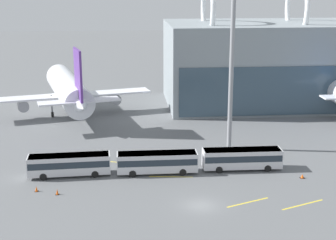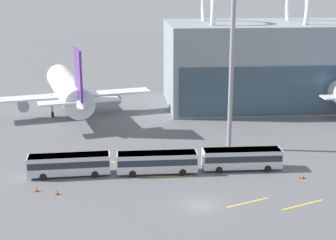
# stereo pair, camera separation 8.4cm
# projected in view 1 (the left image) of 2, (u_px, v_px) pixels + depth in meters

# --- Properties ---
(ground_plane) EXTENTS (440.00, 440.00, 0.00)m
(ground_plane) POSITION_uv_depth(u_px,v_px,m) (201.00, 205.00, 63.16)
(ground_plane) COLOR slate
(airliner_at_gate_near) EXTENTS (32.84, 34.95, 15.08)m
(airliner_at_gate_near) POSITION_uv_depth(u_px,v_px,m) (69.00, 89.00, 104.13)
(airliner_at_gate_near) COLOR silver
(airliner_at_gate_near) RESTS_ON ground_plane
(airliner_at_gate_far) EXTENTS (32.31, 36.76, 15.45)m
(airliner_at_gate_far) POSITION_uv_depth(u_px,v_px,m) (326.00, 85.00, 108.91)
(airliner_at_gate_far) COLOR silver
(airliner_at_gate_far) RESTS_ON ground_plane
(shuttle_bus_0) EXTENTS (11.55, 3.32, 3.05)m
(shuttle_bus_0) POSITION_uv_depth(u_px,v_px,m) (69.00, 164.00, 72.25)
(shuttle_bus_0) COLOR silver
(shuttle_bus_0) RESTS_ON ground_plane
(shuttle_bus_1) EXTENTS (11.43, 2.84, 3.05)m
(shuttle_bus_1) POSITION_uv_depth(u_px,v_px,m) (157.00, 161.00, 73.18)
(shuttle_bus_1) COLOR silver
(shuttle_bus_1) RESTS_ON ground_plane
(shuttle_bus_2) EXTENTS (11.46, 2.93, 3.05)m
(shuttle_bus_2) POSITION_uv_depth(u_px,v_px,m) (242.00, 158.00, 74.67)
(shuttle_bus_2) COLOR silver
(shuttle_bus_2) RESTS_ON ground_plane
(floodlight_mast) EXTENTS (3.04, 3.04, 31.86)m
(floodlight_mast) POSITION_uv_depth(u_px,v_px,m) (233.00, 23.00, 78.70)
(floodlight_mast) COLOR gray
(floodlight_mast) RESTS_ON ground_plane
(lane_stripe_1) EXTENTS (6.12, 1.02, 0.01)m
(lane_stripe_1) POSITION_uv_depth(u_px,v_px,m) (171.00, 177.00, 72.27)
(lane_stripe_1) COLOR yellow
(lane_stripe_1) RESTS_ON ground_plane
(lane_stripe_2) EXTENTS (5.96, 2.21, 0.01)m
(lane_stripe_2) POSITION_uv_depth(u_px,v_px,m) (102.00, 161.00, 78.55)
(lane_stripe_2) COLOR yellow
(lane_stripe_2) RESTS_ON ground_plane
(lane_stripe_3) EXTENTS (5.83, 2.59, 0.01)m
(lane_stripe_3) POSITION_uv_depth(u_px,v_px,m) (248.00, 202.00, 64.00)
(lane_stripe_3) COLOR yellow
(lane_stripe_3) RESTS_ON ground_plane
(lane_stripe_4) EXTENTS (6.01, 2.66, 0.01)m
(lane_stripe_4) POSITION_uv_depth(u_px,v_px,m) (303.00, 205.00, 63.36)
(lane_stripe_4) COLOR yellow
(lane_stripe_4) RESTS_ON ground_plane
(traffic_cone_0) EXTENTS (0.63, 0.63, 0.60)m
(traffic_cone_0) POSITION_uv_depth(u_px,v_px,m) (302.00, 176.00, 71.74)
(traffic_cone_0) COLOR black
(traffic_cone_0) RESTS_ON ground_plane
(traffic_cone_1) EXTENTS (0.49, 0.49, 0.70)m
(traffic_cone_1) POSITION_uv_depth(u_px,v_px,m) (36.00, 189.00, 67.21)
(traffic_cone_1) COLOR black
(traffic_cone_1) RESTS_ON ground_plane
(traffic_cone_2) EXTENTS (0.47, 0.47, 0.78)m
(traffic_cone_2) POSITION_uv_depth(u_px,v_px,m) (57.00, 192.00, 66.23)
(traffic_cone_2) COLOR black
(traffic_cone_2) RESTS_ON ground_plane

